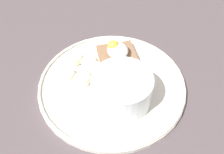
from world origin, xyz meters
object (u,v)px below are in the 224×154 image
(banana_slice_right, at_px, (75,59))
(banana_slice_inner, at_px, (94,68))
(banana_slice_front, at_px, (82,79))
(banana_slice_back, at_px, (68,74))
(banana_slice_left, at_px, (88,62))
(poached_egg, at_px, (117,50))
(oatmeal_bowl, at_px, (122,89))
(toast_slice, at_px, (118,57))

(banana_slice_right, relative_size, banana_slice_inner, 1.28)
(banana_slice_right, bearing_deg, banana_slice_front, 5.09)
(banana_slice_front, bearing_deg, banana_slice_right, -174.91)
(banana_slice_back, xyz_separation_m, banana_slice_right, (-0.04, 0.02, 0.00))
(banana_slice_front, relative_size, banana_slice_inner, 1.48)
(banana_slice_left, distance_m, banana_slice_back, 0.06)
(poached_egg, relative_size, banana_slice_front, 1.04)
(oatmeal_bowl, xyz_separation_m, poached_egg, (-0.11, 0.02, -0.00))
(toast_slice, xyz_separation_m, banana_slice_back, (0.02, -0.11, -0.00))
(banana_slice_front, bearing_deg, banana_slice_inner, 130.83)
(banana_slice_back, relative_size, banana_slice_inner, 1.04)
(banana_slice_front, bearing_deg, banana_slice_left, 156.09)
(banana_slice_back, bearing_deg, banana_slice_right, 153.06)
(oatmeal_bowl, bearing_deg, banana_slice_inner, -159.02)
(banana_slice_front, distance_m, banana_slice_left, 0.05)
(poached_egg, xyz_separation_m, banana_slice_left, (-0.00, -0.06, -0.02))
(poached_egg, height_order, banana_slice_right, poached_egg)
(banana_slice_left, bearing_deg, banana_slice_right, -118.53)
(toast_slice, height_order, banana_slice_left, toast_slice)
(toast_slice, distance_m, banana_slice_inner, 0.06)
(oatmeal_bowl, height_order, banana_slice_right, oatmeal_bowl)
(banana_slice_back, distance_m, banana_slice_inner, 0.06)
(banana_slice_left, relative_size, banana_slice_inner, 1.32)
(toast_slice, xyz_separation_m, banana_slice_right, (-0.02, -0.09, -0.00))
(banana_slice_back, distance_m, banana_slice_right, 0.05)
(poached_egg, bearing_deg, oatmeal_bowl, -10.20)
(poached_egg, bearing_deg, banana_slice_front, -61.15)
(banana_slice_right, xyz_separation_m, banana_slice_inner, (0.04, 0.04, -0.00))
(banana_slice_right, distance_m, banana_slice_inner, 0.05)
(poached_egg, distance_m, banana_slice_inner, 0.06)
(toast_slice, height_order, poached_egg, poached_egg)
(oatmeal_bowl, bearing_deg, banana_slice_right, -150.92)
(oatmeal_bowl, height_order, toast_slice, oatmeal_bowl)
(oatmeal_bowl, distance_m, banana_slice_back, 0.13)
(toast_slice, xyz_separation_m, banana_slice_inner, (0.02, -0.06, -0.00))
(toast_slice, relative_size, banana_slice_front, 1.69)
(toast_slice, height_order, banana_slice_inner, same)
(banana_slice_left, bearing_deg, banana_slice_inner, 22.37)
(banana_slice_left, bearing_deg, banana_slice_front, -23.91)
(oatmeal_bowl, relative_size, banana_slice_left, 2.56)
(poached_egg, xyz_separation_m, banana_slice_right, (-0.02, -0.09, -0.02))
(toast_slice, xyz_separation_m, banana_slice_left, (-0.00, -0.07, -0.00))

